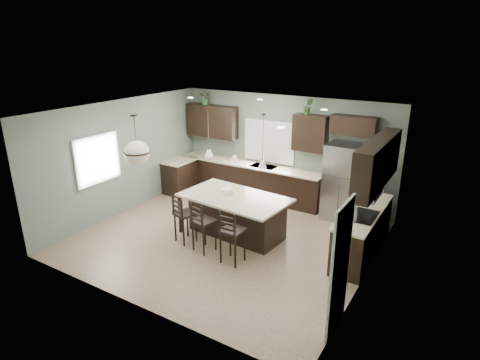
% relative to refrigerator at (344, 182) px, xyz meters
% --- Properties ---
extents(ground, '(6.00, 6.00, 0.00)m').
position_rel_refrigerator_xyz_m(ground, '(-1.83, -2.34, -0.93)').
color(ground, '#9E8466').
rests_on(ground, ground).
extents(pantry_door, '(0.04, 0.82, 2.04)m').
position_rel_refrigerator_xyz_m(pantry_door, '(1.15, -3.89, 0.09)').
color(pantry_door, white).
rests_on(pantry_door, ground).
extents(window_back, '(1.35, 0.02, 1.00)m').
position_rel_refrigerator_xyz_m(window_back, '(-2.23, 0.39, 0.62)').
color(window_back, white).
rests_on(window_back, room_shell).
extents(window_left, '(0.02, 1.10, 1.00)m').
position_rel_refrigerator_xyz_m(window_left, '(-4.81, -3.14, 0.62)').
color(window_left, white).
rests_on(window_left, room_shell).
extents(left_return_cabs, '(0.60, 0.90, 0.90)m').
position_rel_refrigerator_xyz_m(left_return_cabs, '(-4.53, -0.64, -0.48)').
color(left_return_cabs, black).
rests_on(left_return_cabs, ground).
extents(left_return_countertop, '(0.66, 0.96, 0.04)m').
position_rel_refrigerator_xyz_m(left_return_countertop, '(-4.51, -0.64, -0.01)').
color(left_return_countertop, beige).
rests_on(left_return_countertop, left_return_cabs).
extents(back_lower_cabs, '(4.20, 0.60, 0.90)m').
position_rel_refrigerator_xyz_m(back_lower_cabs, '(-2.68, 0.11, -0.48)').
color(back_lower_cabs, black).
rests_on(back_lower_cabs, ground).
extents(back_countertop, '(4.20, 0.66, 0.04)m').
position_rel_refrigerator_xyz_m(back_countertop, '(-2.68, 0.09, -0.01)').
color(back_countertop, beige).
rests_on(back_countertop, back_lower_cabs).
extents(sink_inset, '(0.70, 0.45, 0.01)m').
position_rel_refrigerator_xyz_m(sink_inset, '(-2.23, 0.09, 0.01)').
color(sink_inset, gray).
rests_on(sink_inset, back_countertop).
extents(faucet, '(0.02, 0.02, 0.28)m').
position_rel_refrigerator_xyz_m(faucet, '(-2.23, 0.06, 0.16)').
color(faucet, silver).
rests_on(faucet, back_countertop).
extents(back_upper_left, '(1.55, 0.34, 0.90)m').
position_rel_refrigerator_xyz_m(back_upper_left, '(-3.98, 0.24, 1.02)').
color(back_upper_left, black).
rests_on(back_upper_left, room_shell).
extents(back_upper_right, '(0.85, 0.34, 0.90)m').
position_rel_refrigerator_xyz_m(back_upper_right, '(-1.03, 0.24, 1.02)').
color(back_upper_right, black).
rests_on(back_upper_right, room_shell).
extents(fridge_header, '(1.05, 0.34, 0.45)m').
position_rel_refrigerator_xyz_m(fridge_header, '(0.02, 0.24, 1.32)').
color(fridge_header, black).
rests_on(fridge_header, room_shell).
extents(right_lower_cabs, '(0.60, 2.35, 0.90)m').
position_rel_refrigerator_xyz_m(right_lower_cabs, '(0.87, -1.47, -0.48)').
color(right_lower_cabs, black).
rests_on(right_lower_cabs, ground).
extents(right_countertop, '(0.66, 2.35, 0.04)m').
position_rel_refrigerator_xyz_m(right_countertop, '(0.85, -1.47, -0.01)').
color(right_countertop, beige).
rests_on(right_countertop, right_lower_cabs).
extents(cooktop, '(0.58, 0.75, 0.02)m').
position_rel_refrigerator_xyz_m(cooktop, '(0.85, -1.74, 0.02)').
color(cooktop, black).
rests_on(cooktop, right_countertop).
extents(wall_oven_front, '(0.01, 0.72, 0.60)m').
position_rel_refrigerator_xyz_m(wall_oven_front, '(0.57, -1.74, -0.48)').
color(wall_oven_front, gray).
rests_on(wall_oven_front, right_lower_cabs).
extents(right_upper_cabs, '(0.34, 2.35, 0.90)m').
position_rel_refrigerator_xyz_m(right_upper_cabs, '(1.00, -1.47, 1.02)').
color(right_upper_cabs, black).
rests_on(right_upper_cabs, room_shell).
extents(microwave, '(0.40, 0.75, 0.40)m').
position_rel_refrigerator_xyz_m(microwave, '(0.95, -1.74, 0.62)').
color(microwave, gray).
rests_on(microwave, right_upper_cabs).
extents(refrigerator, '(0.90, 0.74, 1.85)m').
position_rel_refrigerator_xyz_m(refrigerator, '(0.00, 0.00, 0.00)').
color(refrigerator, '#9C9DA4').
rests_on(refrigerator, ground).
extents(kitchen_island, '(2.42, 1.51, 0.92)m').
position_rel_refrigerator_xyz_m(kitchen_island, '(-1.74, -2.14, -0.46)').
color(kitchen_island, black).
rests_on(kitchen_island, ground).
extents(serving_dish, '(0.24, 0.24, 0.14)m').
position_rel_refrigerator_xyz_m(serving_dish, '(-1.94, -2.12, 0.07)').
color(serving_dish, white).
rests_on(serving_dish, kitchen_island).
extents(bar_stool_left, '(0.49, 0.49, 1.06)m').
position_rel_refrigerator_xyz_m(bar_stool_left, '(-2.49, -2.93, -0.39)').
color(bar_stool_left, black).
rests_on(bar_stool_left, ground).
extents(bar_stool_center, '(0.48, 0.48, 1.09)m').
position_rel_refrigerator_xyz_m(bar_stool_center, '(-1.91, -3.04, -0.38)').
color(bar_stool_center, black).
rests_on(bar_stool_center, ground).
extents(bar_stool_right, '(0.42, 0.42, 1.12)m').
position_rel_refrigerator_xyz_m(bar_stool_right, '(-1.17, -3.12, -0.36)').
color(bar_stool_right, black).
rests_on(bar_stool_right, ground).
extents(pendant_left, '(0.17, 0.17, 1.10)m').
position_rel_refrigerator_xyz_m(pendant_left, '(-2.44, -2.08, 1.32)').
color(pendant_left, white).
rests_on(pendant_left, room_shell).
extents(pendant_center, '(0.17, 0.17, 1.10)m').
position_rel_refrigerator_xyz_m(pendant_center, '(-1.74, -2.14, 1.32)').
color(pendant_center, white).
rests_on(pendant_center, room_shell).
extents(pendant_right, '(0.17, 0.17, 1.10)m').
position_rel_refrigerator_xyz_m(pendant_right, '(-1.05, -2.20, 1.32)').
color(pendant_right, white).
rests_on(pendant_right, room_shell).
extents(chandelier, '(0.52, 0.52, 0.99)m').
position_rel_refrigerator_xyz_m(chandelier, '(-3.07, -3.58, 1.38)').
color(chandelier, beige).
rests_on(chandelier, room_shell).
extents(plant_back_left, '(0.44, 0.41, 0.40)m').
position_rel_refrigerator_xyz_m(plant_back_left, '(-4.15, 0.21, 1.67)').
color(plant_back_left, '#295826').
rests_on(plant_back_left, back_upper_left).
extents(plant_back_right, '(0.27, 0.24, 0.40)m').
position_rel_refrigerator_xyz_m(plant_back_right, '(-1.11, 0.21, 1.68)').
color(plant_back_right, '#315B27').
rests_on(plant_back_right, back_upper_right).
extents(room_shell, '(6.00, 6.00, 6.00)m').
position_rel_refrigerator_xyz_m(room_shell, '(-1.83, -2.34, 0.77)').
color(room_shell, slate).
rests_on(room_shell, ground).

